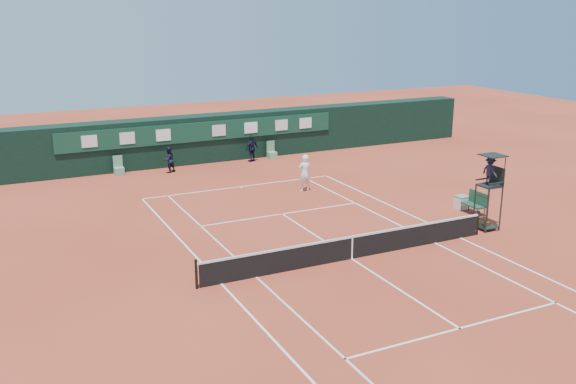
% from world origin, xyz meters
% --- Properties ---
extents(ground, '(90.00, 90.00, 0.00)m').
position_xyz_m(ground, '(0.00, 0.00, 0.00)').
color(ground, '#AD3F29').
rests_on(ground, ground).
extents(court_lines, '(11.05, 23.85, 0.01)m').
position_xyz_m(court_lines, '(0.00, 0.00, 0.01)').
color(court_lines, silver).
rests_on(court_lines, ground).
extents(tennis_net, '(12.90, 0.10, 1.10)m').
position_xyz_m(tennis_net, '(0.00, 0.00, 0.51)').
color(tennis_net, black).
rests_on(tennis_net, ground).
extents(back_wall, '(40.00, 1.65, 3.00)m').
position_xyz_m(back_wall, '(0.00, 18.74, 1.51)').
color(back_wall, black).
rests_on(back_wall, ground).
extents(linesman_chair_left, '(0.55, 0.50, 1.15)m').
position_xyz_m(linesman_chair_left, '(-5.50, 17.48, 0.32)').
color(linesman_chair_left, '#629671').
rests_on(linesman_chair_left, ground).
extents(linesman_chair_right, '(0.55, 0.50, 1.15)m').
position_xyz_m(linesman_chair_right, '(4.50, 17.48, 0.32)').
color(linesman_chair_right, '#649969').
rests_on(linesman_chair_right, ground).
extents(umpire_chair, '(0.96, 0.95, 3.42)m').
position_xyz_m(umpire_chair, '(7.27, 0.40, 2.46)').
color(umpire_chair, black).
rests_on(umpire_chair, ground).
extents(player_bench, '(0.55, 1.20, 1.10)m').
position_xyz_m(player_bench, '(8.40, 2.40, 0.60)').
color(player_bench, '#193F29').
rests_on(player_bench, ground).
extents(tennis_bag, '(0.72, 0.98, 0.34)m').
position_xyz_m(tennis_bag, '(7.28, 0.78, 0.17)').
color(tennis_bag, black).
rests_on(tennis_bag, ground).
extents(cooler, '(0.57, 0.57, 0.65)m').
position_xyz_m(cooler, '(8.39, 3.34, 0.33)').
color(cooler, silver).
rests_on(cooler, ground).
extents(tennis_ball, '(0.06, 0.06, 0.06)m').
position_xyz_m(tennis_ball, '(3.34, 9.26, 0.03)').
color(tennis_ball, yellow).
rests_on(tennis_ball, ground).
extents(player, '(0.77, 0.54, 2.02)m').
position_xyz_m(player, '(2.85, 9.58, 1.01)').
color(player, white).
rests_on(player, ground).
extents(ball_kid_left, '(0.93, 0.83, 1.56)m').
position_xyz_m(ball_kid_left, '(-2.63, 16.80, 0.78)').
color(ball_kid_left, black).
rests_on(ball_kid_left, ground).
extents(ball_kid_right, '(1.09, 0.78, 1.72)m').
position_xyz_m(ball_kid_right, '(2.99, 17.25, 0.86)').
color(ball_kid_right, black).
rests_on(ball_kid_right, ground).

